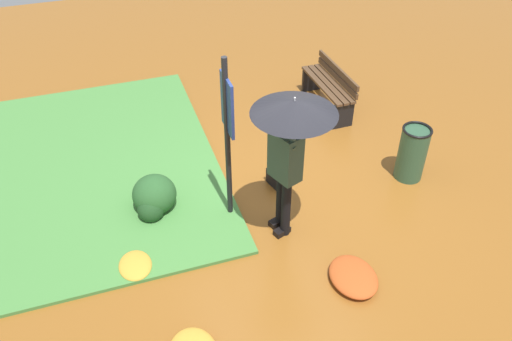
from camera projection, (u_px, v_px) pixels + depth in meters
The scene contains 10 objects.
ground_plane at pixel (280, 212), 7.08m from camera, with size 18.00×18.00×0.00m, color brown.
grass_verge at pixel (78, 170), 7.75m from camera, with size 4.80×4.00×0.05m.
person_with_umbrella at pixel (290, 133), 5.82m from camera, with size 0.96×0.96×2.04m.
info_sign_post at pixel (228, 124), 6.16m from camera, with size 0.44×0.07×2.30m.
handbag at pixel (276, 178), 7.44m from camera, with size 0.33×0.21×0.37m.
park_bench at pixel (329, 87), 8.93m from camera, with size 1.40×0.39×0.75m.
trash_bin at pixel (412, 153), 7.42m from camera, with size 0.42×0.42×0.83m.
shrub_cluster at pixel (154, 197), 6.95m from camera, with size 0.64×0.58×0.53m.
leaf_pile_near_person at pixel (353, 277), 6.11m from camera, with size 0.68×0.54×0.15m.
leaf_pile_by_bench at pixel (135, 265), 6.27m from camera, with size 0.49×0.39×0.11m.
Camera 1 is at (4.82, -1.96, 4.85)m, focal length 36.82 mm.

